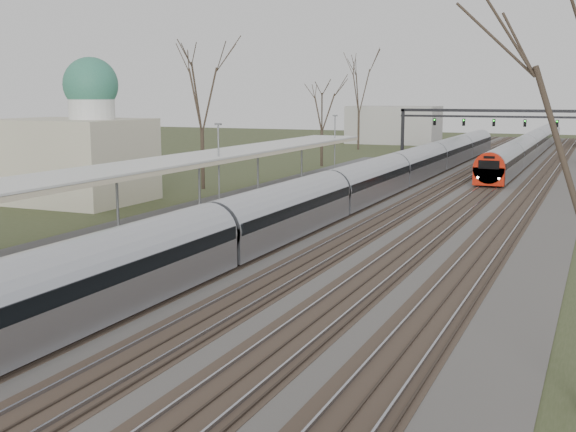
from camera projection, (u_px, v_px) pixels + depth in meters
name	position (u px, v px, depth m)	size (l,w,h in m)	color
track_bed	(430.00, 190.00, 58.91)	(24.00, 160.00, 0.22)	#474442
platform	(228.00, 207.00, 46.70)	(3.50, 69.00, 1.00)	#9E9B93
canopy	(190.00, 160.00, 42.06)	(4.10, 50.00, 3.11)	slate
dome_building	(74.00, 151.00, 51.63)	(10.00, 8.00, 10.30)	beige
signal_gantry	(488.00, 119.00, 85.19)	(21.00, 0.59, 6.08)	black
tree_west_far	(201.00, 91.00, 58.09)	(5.50, 5.50, 11.33)	#2D231C
train_near	(394.00, 172.00, 58.68)	(2.62, 90.21, 3.05)	#A0A2AA
train_far	(532.00, 144.00, 93.02)	(2.62, 75.21, 3.05)	#A0A2AA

